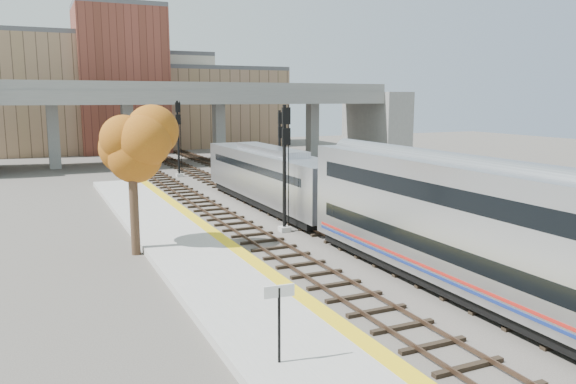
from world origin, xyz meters
name	(u,v)px	position (x,y,z in m)	size (l,w,h in m)	color
ground	(367,261)	(0.00, 0.00, 0.00)	(160.00, 160.00, 0.00)	#47423D
platform	(222,278)	(-7.25, 0.00, 0.17)	(4.50, 60.00, 0.35)	#9E9E99
yellow_strip	(263,268)	(-5.35, 0.00, 0.35)	(0.70, 60.00, 0.01)	yellow
tracks	(280,211)	(0.93, 12.50, 0.08)	(10.70, 95.00, 0.25)	black
overpass	(202,114)	(4.92, 45.00, 5.81)	(54.00, 12.00, 9.50)	slate
buildings_far	(139,97)	(1.26, 66.57, 7.88)	(43.00, 21.00, 20.60)	#916E54
parking_lot	(335,174)	(14.00, 28.00, 0.02)	(14.00, 18.00, 0.04)	black
locomotive	(270,176)	(1.00, 14.28, 2.28)	(3.02, 19.05, 4.10)	#A8AAB2
coach	(524,243)	(1.00, -8.32, 2.80)	(3.03, 25.00, 5.00)	#A8AAB2
signal_mast_near	(285,169)	(-1.10, 7.10, 3.71)	(0.60, 0.64, 7.36)	#9E9E99
signal_mast_mid	(280,156)	(3.00, 17.11, 3.33)	(0.60, 0.64, 6.81)	#9E9E99
signal_mast_far	(178,139)	(-1.10, 32.57, 3.78)	(0.60, 0.64, 7.47)	#9E9E99
station_sign	(279,307)	(-8.27, -8.43, 1.98)	(0.90, 0.12, 2.27)	black
tree	(131,150)	(-9.84, 5.84, 5.22)	(3.60, 3.60, 7.04)	#382619
car_a	(329,176)	(10.32, 22.67, 0.68)	(1.51, 3.75, 1.28)	#99999E
car_b	(339,168)	(14.39, 27.90, 0.61)	(1.20, 3.44, 1.13)	#99999E
car_c	(335,162)	(16.37, 32.19, 0.69)	(1.81, 4.46, 1.29)	#99999E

